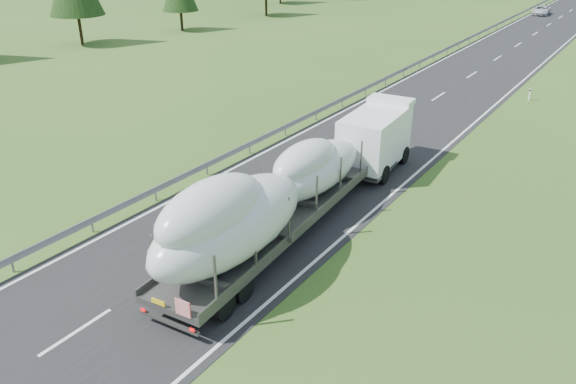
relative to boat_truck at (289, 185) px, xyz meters
The scene contains 3 objects.
ground 3.47m from the boat_truck, 153.83° to the right, with size 400.00×400.00×0.00m, color #33531B.
boat_truck is the anchor object (origin of this frame).
distant_van 80.98m from the boat_truck, 93.83° to the left, with size 2.29×4.96×1.38m, color silver.
Camera 1 is at (14.85, -17.88, 12.88)m, focal length 35.00 mm.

